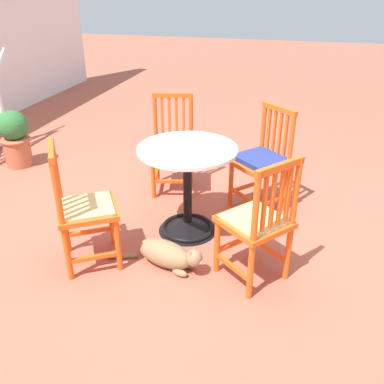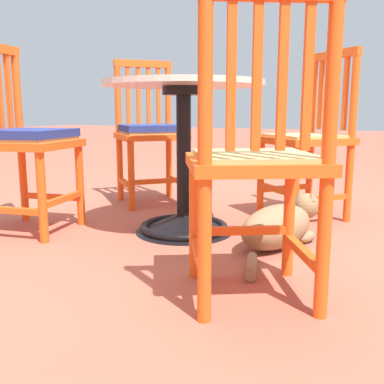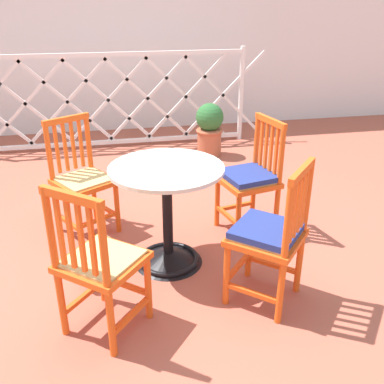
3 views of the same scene
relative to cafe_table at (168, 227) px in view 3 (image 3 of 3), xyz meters
The scene contains 10 objects.
ground_plane 0.31m from the cafe_table, 161.50° to the left, with size 24.00×24.00×0.00m, color #AD5642.
building_wall_backdrop 3.73m from the cafe_table, 91.84° to the left, with size 10.00×0.20×2.80m, color white.
lattice_fence_panel 2.74m from the cafe_table, 96.68° to the left, with size 3.92×0.06×1.17m.
cafe_table is the anchor object (origin of this frame).
orange_chair_facing_out 0.77m from the cafe_table, 127.37° to the right, with size 0.56×0.56×0.91m.
orange_chair_by_planter 0.76m from the cafe_table, 44.20° to the right, with size 0.56×0.56×0.91m.
orange_chair_tucked_in 0.79m from the cafe_table, 25.80° to the left, with size 0.48×0.48×0.91m.
orange_chair_near_fence 0.84m from the cafe_table, 134.37° to the left, with size 0.55×0.55×0.91m.
tabby_cat 0.53m from the cafe_table, behind, with size 0.32×0.74×0.23m.
terracotta_planter 2.30m from the cafe_table, 69.38° to the left, with size 0.32×0.32×0.62m.
Camera 3 is at (-0.24, -2.64, 1.75)m, focal length 40.63 mm.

